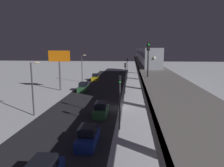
% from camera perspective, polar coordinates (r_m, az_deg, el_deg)
% --- Properties ---
extents(ground_plane, '(240.00, 240.00, 0.00)m').
position_cam_1_polar(ground_plane, '(34.18, 1.20, -6.53)').
color(ground_plane, white).
extents(avenue_asphalt, '(11.00, 109.46, 0.01)m').
position_cam_1_polar(avenue_asphalt, '(34.89, -7.21, -6.26)').
color(avenue_asphalt, '#28282D').
rests_on(avenue_asphalt, ground_plane).
extents(elevated_railway, '(5.00, 109.46, 6.07)m').
position_cam_1_polar(elevated_railway, '(33.22, 11.16, 2.08)').
color(elevated_railway, gray).
rests_on(elevated_railway, ground_plane).
extents(subway_train, '(2.94, 55.47, 3.40)m').
position_cam_1_polar(subway_train, '(61.38, 8.61, 7.93)').
color(subway_train, '#999EA8').
rests_on(subway_train, elevated_railway).
extents(rail_signal, '(0.36, 0.41, 4.00)m').
position_cam_1_polar(rail_signal, '(25.17, 9.72, 7.88)').
color(rail_signal, black).
rests_on(rail_signal, elevated_railway).
extents(sedan_yellow, '(1.91, 4.18, 1.97)m').
position_cam_1_polar(sedan_yellow, '(62.86, -4.51, 1.58)').
color(sedan_yellow, gold).
rests_on(sedan_yellow, ground_plane).
extents(sedan_green, '(1.80, 4.71, 1.97)m').
position_cam_1_polar(sedan_green, '(30.17, -2.96, -7.16)').
color(sedan_green, '#2D6038').
rests_on(sedan_green, ground_plane).
extents(sedan_green_2, '(1.80, 4.56, 1.97)m').
position_cam_1_polar(sedan_green_2, '(47.42, -7.75, -1.08)').
color(sedan_green_2, '#2D6038').
rests_on(sedan_green_2, ground_plane).
extents(sedan_blue_2, '(1.80, 4.20, 1.97)m').
position_cam_1_polar(sedan_blue_2, '(21.61, -6.54, -14.17)').
color(sedan_blue_2, navy).
rests_on(sedan_blue_2, ground_plane).
extents(traffic_light_near, '(0.32, 0.44, 6.40)m').
position_cam_1_polar(traffic_light_near, '(24.22, 2.11, -3.02)').
color(traffic_light_near, '#2D2D2D').
rests_on(traffic_light_near, ground_plane).
extents(traffic_light_mid, '(0.32, 0.44, 6.40)m').
position_cam_1_polar(traffic_light_mid, '(44.10, 3.54, 2.67)').
color(traffic_light_mid, '#2D2D2D').
rests_on(traffic_light_mid, ground_plane).
extents(traffic_light_far, '(0.32, 0.44, 6.40)m').
position_cam_1_polar(traffic_light_far, '(64.16, 4.08, 4.81)').
color(traffic_light_far, '#2D2D2D').
rests_on(traffic_light_far, ground_plane).
extents(commercial_billboard, '(4.80, 0.36, 8.90)m').
position_cam_1_polar(commercial_billboard, '(48.45, -14.00, 6.14)').
color(commercial_billboard, '#4C4C51').
rests_on(commercial_billboard, ground_plane).
extents(street_lamp_near, '(1.35, 0.44, 7.65)m').
position_cam_1_polar(street_lamp_near, '(31.20, -20.36, 0.37)').
color(street_lamp_near, '#38383D').
rests_on(street_lamp_near, ground_plane).
extents(street_lamp_far, '(1.35, 0.44, 7.65)m').
position_cam_1_polar(street_lamp_far, '(59.49, -7.89, 4.97)').
color(street_lamp_far, '#38383D').
rests_on(street_lamp_far, ground_plane).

